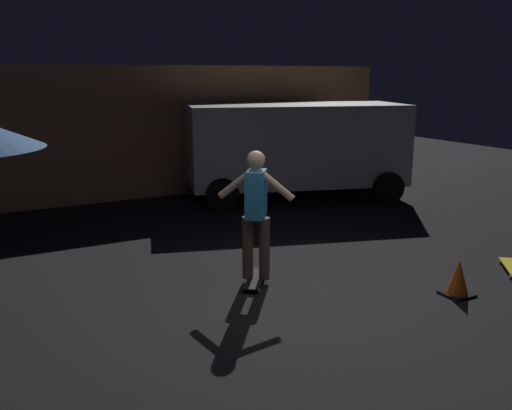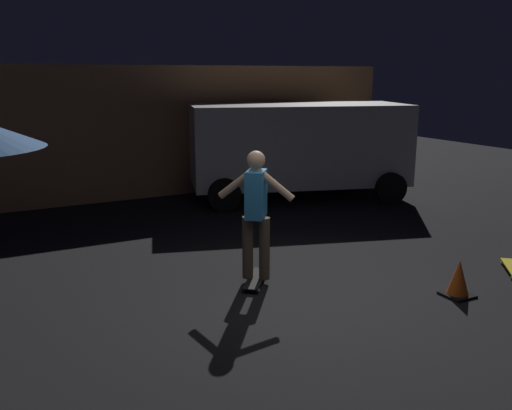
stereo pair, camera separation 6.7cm
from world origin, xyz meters
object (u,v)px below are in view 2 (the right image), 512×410
traffic_cone (459,280)px  skater (256,206)px  parked_van (298,145)px  skateboard_ridden (256,279)px

traffic_cone → skater: bearing=142.7°
parked_van → skater: bearing=-127.8°
skater → traffic_cone: 2.65m
parked_van → traffic_cone: 5.86m
parked_van → skater: size_ratio=2.97×
skateboard_ridden → traffic_cone: traffic_cone is taller
parked_van → skateboard_ridden: bearing=-127.8°
traffic_cone → parked_van: bearing=78.0°
skateboard_ridden → skater: bearing=180.0°
skateboard_ridden → skater: skater is taller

